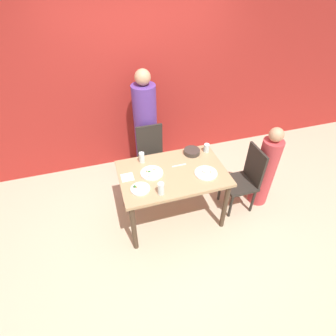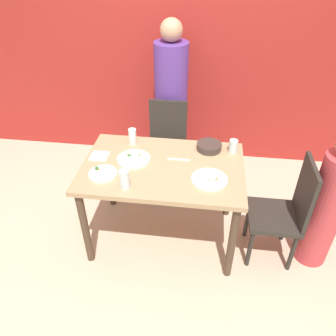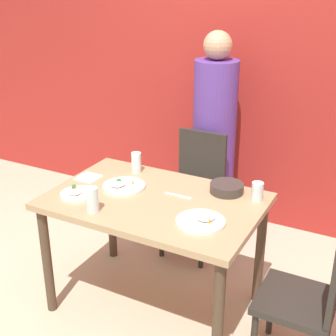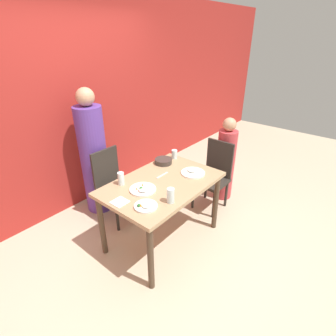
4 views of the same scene
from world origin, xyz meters
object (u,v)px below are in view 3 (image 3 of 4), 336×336
Objects in this scene: person_adult at (214,144)px; bowl_curry at (227,188)px; chair_adult_spot at (195,191)px; glass_water_tall at (92,200)px; chair_child_spot at (312,293)px; plate_rice_adult at (201,221)px.

person_adult is 0.92m from bowl_curry.
person_adult reaches higher than chair_adult_spot.
bowl_curry is 1.41× the size of glass_water_tall.
chair_child_spot is (1.05, -0.84, 0.00)m from chair_adult_spot.
bowl_curry is at bearing -119.82° from chair_child_spot.
plate_rice_adult is (0.44, -0.90, 0.30)m from chair_adult_spot.
plate_rice_adult is (-0.61, -0.06, 0.30)m from chair_child_spot.
glass_water_tall is at bearing -79.35° from chair_child_spot.
bowl_curry is at bearing 92.44° from plate_rice_adult.
bowl_curry reaches higher than plate_rice_adult.
chair_child_spot is 1.28m from glass_water_tall.
chair_adult_spot is 0.43m from person_adult.
chair_child_spot is 3.47× the size of plate_rice_adult.
plate_rice_adult is at bearing -84.27° from chair_child_spot.
person_adult reaches higher than bowl_curry.
person_adult is at bearing 83.68° from glass_water_tall.
glass_water_tall is at bearing -164.49° from plate_rice_adult.
glass_water_tall is (-0.60, -0.17, 0.06)m from plate_rice_adult.
person_adult is 6.10× the size of plate_rice_adult.
chair_child_spot is 0.57× the size of person_adult.
chair_adult_spot is 1.13m from glass_water_tall.
plate_rice_adult is 0.62m from glass_water_tall.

